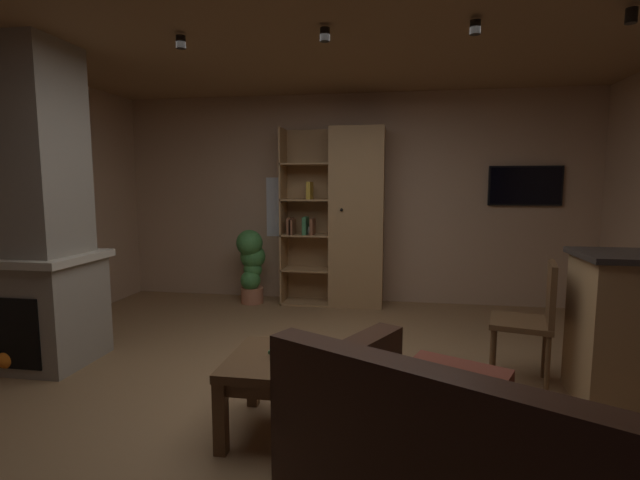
% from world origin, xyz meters
% --- Properties ---
extents(floor, '(5.81, 5.49, 0.02)m').
position_xyz_m(floor, '(0.00, 0.00, -0.01)').
color(floor, olive).
rests_on(floor, ground).
extents(wall_back, '(5.93, 0.06, 2.57)m').
position_xyz_m(wall_back, '(0.00, 2.77, 1.28)').
color(wall_back, tan).
rests_on(wall_back, ground).
extents(ceiling, '(5.81, 5.49, 0.02)m').
position_xyz_m(ceiling, '(0.00, 0.00, 2.58)').
color(ceiling, '#8E6B47').
extents(window_pane_back, '(0.71, 0.01, 0.76)m').
position_xyz_m(window_pane_back, '(-0.73, 2.74, 1.18)').
color(window_pane_back, white).
extents(stone_fireplace, '(0.98, 0.78, 2.57)m').
position_xyz_m(stone_fireplace, '(-2.35, 0.23, 1.16)').
color(stone_fireplace, gray).
rests_on(stone_fireplace, ground).
extents(bookshelf_cabinet, '(1.23, 0.41, 2.14)m').
position_xyz_m(bookshelf_cabinet, '(0.01, 2.50, 1.06)').
color(bookshelf_cabinet, '#A87F51').
rests_on(bookshelf_cabinet, ground).
extents(leather_couch, '(1.82, 1.55, 0.84)m').
position_xyz_m(leather_couch, '(0.96, -1.25, 0.31)').
color(leather_couch, '#382116').
rests_on(leather_couch, ground).
extents(coffee_table, '(0.65, 0.66, 0.46)m').
position_xyz_m(coffee_table, '(-0.07, -0.51, 0.37)').
color(coffee_table, brown).
rests_on(coffee_table, ground).
extents(table_book_0, '(0.14, 0.11, 0.02)m').
position_xyz_m(table_book_0, '(0.01, -0.52, 0.47)').
color(table_book_0, '#B22D2D').
rests_on(table_book_0, coffee_table).
extents(table_book_1, '(0.16, 0.12, 0.02)m').
position_xyz_m(table_book_1, '(-0.08, -0.51, 0.50)').
color(table_book_1, '#387247').
rests_on(table_book_1, coffee_table).
extents(dining_chair, '(0.51, 0.51, 0.92)m').
position_xyz_m(dining_chair, '(1.57, 0.42, 0.53)').
color(dining_chair, brown).
rests_on(dining_chair, ground).
extents(potted_floor_plant, '(0.34, 0.37, 0.92)m').
position_xyz_m(potted_floor_plant, '(-1.19, 2.37, 0.51)').
color(potted_floor_plant, '#B77051').
rests_on(potted_floor_plant, ground).
extents(wall_mounted_tv, '(0.82, 0.06, 0.46)m').
position_xyz_m(wall_mounted_tv, '(2.05, 2.71, 1.45)').
color(wall_mounted_tv, black).
extents(track_light_spot_0, '(0.07, 0.07, 0.09)m').
position_xyz_m(track_light_spot_0, '(-2.09, 0.21, 2.50)').
color(track_light_spot_0, black).
extents(track_light_spot_1, '(0.07, 0.07, 0.09)m').
position_xyz_m(track_light_spot_1, '(-1.00, 0.23, 2.50)').
color(track_light_spot_1, black).
extents(track_light_spot_2, '(0.07, 0.07, 0.09)m').
position_xyz_m(track_light_spot_2, '(0.06, 0.24, 2.50)').
color(track_light_spot_2, black).
extents(track_light_spot_3, '(0.07, 0.07, 0.09)m').
position_xyz_m(track_light_spot_3, '(1.06, 0.25, 2.50)').
color(track_light_spot_3, black).
extents(track_light_spot_4, '(0.07, 0.07, 0.09)m').
position_xyz_m(track_light_spot_4, '(1.97, 0.18, 2.50)').
color(track_light_spot_4, black).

